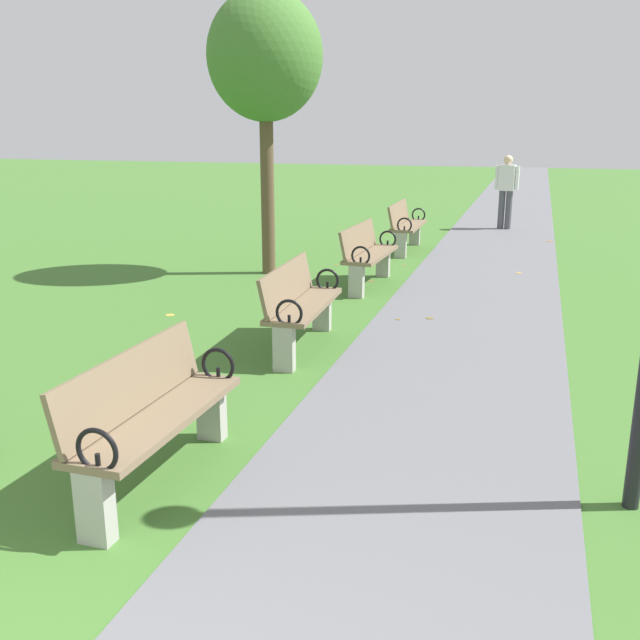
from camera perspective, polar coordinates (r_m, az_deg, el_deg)
paved_walkway at (r=18.96m, az=14.57°, el=7.85°), size 2.22×44.00×0.02m
park_bench_2 at (r=4.88m, az=-13.15°, el=-7.29°), size 0.51×1.61×0.90m
park_bench_3 at (r=7.58m, az=-1.61°, el=1.26°), size 0.53×1.62×0.90m
park_bench_4 at (r=10.56m, az=3.78°, el=5.27°), size 0.54×1.62×0.90m
park_bench_5 at (r=13.62m, az=6.80°, el=7.47°), size 0.48×1.60×0.90m
tree_2 at (r=11.41m, az=-4.38°, el=19.94°), size 1.73×1.73×4.24m
pedestrian_walking at (r=16.77m, az=14.55°, el=10.09°), size 0.53×0.27×1.62m
scattered_leaves at (r=7.49m, az=-6.55°, el=-2.81°), size 4.74×16.54×0.02m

